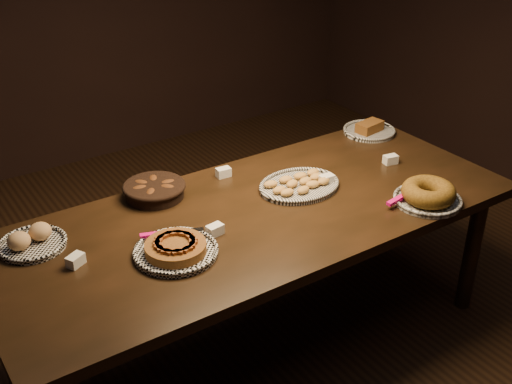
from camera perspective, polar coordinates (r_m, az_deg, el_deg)
ground at (r=3.31m, az=0.12°, el=-13.05°), size 5.00×5.00×0.00m
buffet_table at (r=2.90m, az=0.14°, el=-3.02°), size 2.40×1.00×0.75m
apple_tart_plate at (r=2.59m, az=-7.16°, el=-5.06°), size 0.34×0.34×0.06m
madeleine_platter at (r=3.06m, az=3.86°, el=0.66°), size 0.40×0.33×0.05m
bundt_cake_plate at (r=3.02m, az=15.04°, el=-0.23°), size 0.36×0.32×0.10m
croissant_basket at (r=3.00m, az=-9.03°, el=0.27°), size 0.29×0.29×0.07m
bread_roll_plate at (r=2.76m, az=-19.33°, el=-4.13°), size 0.28×0.28×0.09m
loaf_plate at (r=3.70m, az=10.03°, el=5.47°), size 0.29×0.29×0.07m
tent_cards at (r=2.94m, az=-0.01°, el=-0.39°), size 1.74×0.49×0.04m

